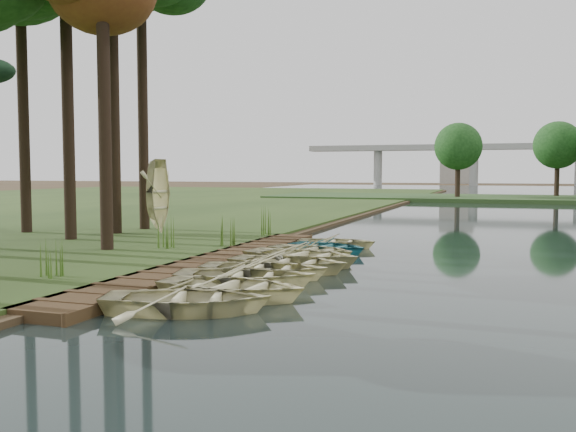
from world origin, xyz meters
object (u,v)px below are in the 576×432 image
(stored_rowboat, at_px, (160,226))
(boardwalk, at_px, (213,263))
(rowboat_1, at_px, (232,283))
(rowboat_2, at_px, (246,273))
(rowboat_0, at_px, (187,296))

(stored_rowboat, bearing_deg, boardwalk, -139.78)
(rowboat_1, bearing_deg, rowboat_2, 13.71)
(rowboat_1, relative_size, rowboat_2, 1.00)
(rowboat_1, distance_m, stored_rowboat, 13.82)
(boardwalk, relative_size, rowboat_2, 4.46)
(boardwalk, bearing_deg, rowboat_2, -51.72)
(rowboat_0, bearing_deg, boardwalk, 3.77)
(boardwalk, bearing_deg, rowboat_0, -68.87)
(rowboat_0, relative_size, stored_rowboat, 1.09)
(boardwalk, distance_m, stored_rowboat, 8.66)
(boardwalk, distance_m, rowboat_2, 3.82)
(rowboat_2, xyz_separation_m, stored_rowboat, (-8.06, 9.51, 0.21))
(boardwalk, xyz_separation_m, rowboat_2, (2.36, -3.00, 0.27))
(boardwalk, height_order, rowboat_0, rowboat_0)
(boardwalk, height_order, rowboat_2, rowboat_2)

